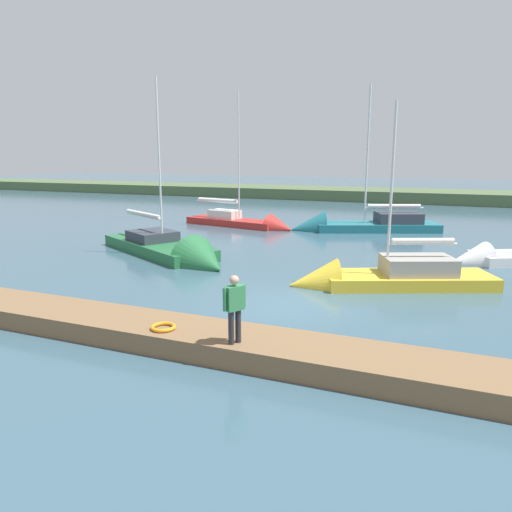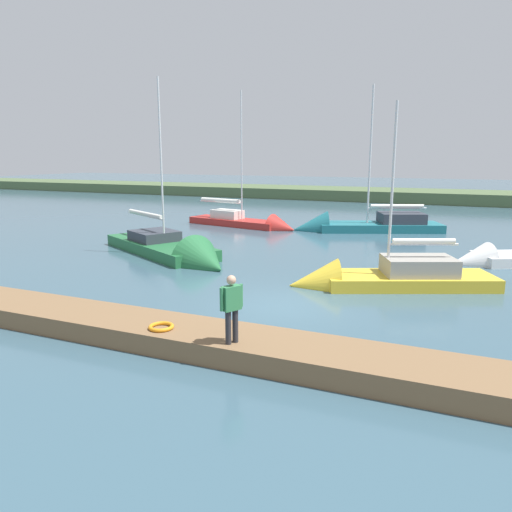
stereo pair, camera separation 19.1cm
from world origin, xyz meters
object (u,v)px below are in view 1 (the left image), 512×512
at_px(sailboat_mid_channel, 376,282).
at_px(sailboat_outer_mooring, 176,255).
at_px(sailboat_far_left, 353,228).
at_px(sailboat_near_dock, 247,224).
at_px(person_on_dock, 234,305).
at_px(life_ring_buoy, 163,327).

relative_size(sailboat_mid_channel, sailboat_outer_mooring, 0.81).
xyz_separation_m(sailboat_mid_channel, sailboat_far_left, (3.59, -13.72, 0.01)).
distance_m(sailboat_outer_mooring, sailboat_far_left, 13.74).
height_order(sailboat_near_dock, person_on_dock, sailboat_near_dock).
bearing_deg(sailboat_far_left, life_ring_buoy, 66.53).
bearing_deg(sailboat_outer_mooring, sailboat_near_dock, 123.52).
xyz_separation_m(life_ring_buoy, sailboat_outer_mooring, (5.77, -9.90, -0.43)).
height_order(life_ring_buoy, sailboat_far_left, sailboat_far_left).
relative_size(life_ring_buoy, sailboat_outer_mooring, 0.07).
bearing_deg(sailboat_near_dock, sailboat_far_left, 20.22).
bearing_deg(life_ring_buoy, sailboat_far_left, -91.44).
height_order(life_ring_buoy, sailboat_mid_channel, sailboat_mid_channel).
bearing_deg(sailboat_mid_channel, sailboat_near_dock, -72.32).
bearing_deg(sailboat_mid_channel, sailboat_outer_mooring, -31.85).
relative_size(sailboat_mid_channel, person_on_dock, 4.78).
height_order(sailboat_mid_channel, person_on_dock, sailboat_mid_channel).
bearing_deg(sailboat_near_dock, person_on_dock, -55.39).
bearing_deg(sailboat_near_dock, life_ring_buoy, -60.29).
bearing_deg(person_on_dock, sailboat_mid_channel, -73.42).
bearing_deg(sailboat_mid_channel, life_ring_buoy, 40.56).
height_order(sailboat_mid_channel, sailboat_far_left, sailboat_far_left).
distance_m(sailboat_near_dock, person_on_dock, 23.00).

